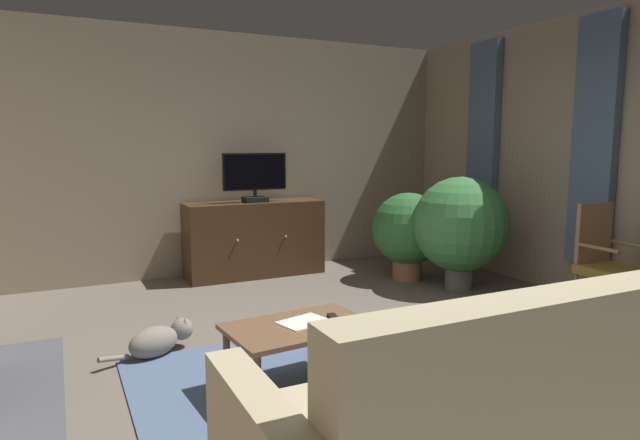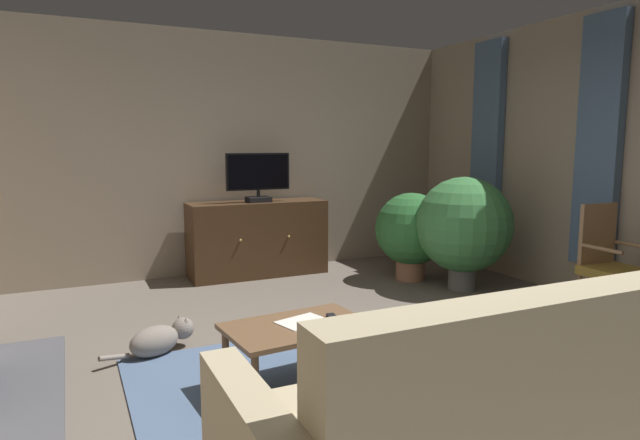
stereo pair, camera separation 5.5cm
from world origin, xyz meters
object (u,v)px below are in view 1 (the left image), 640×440
at_px(television, 255,176).
at_px(tv_remote, 334,318).
at_px(folded_newspaper, 304,322).
at_px(potted_plant_leafy_by_curtain, 461,225).
at_px(sofa_floral, 473,433).
at_px(side_chair_tucked_against_wall, 607,261).
at_px(coffee_table, 299,333).
at_px(potted_plant_small_fern_corner, 408,230).
at_px(cat, 159,340).
at_px(tv_cabinet, 254,241).

relative_size(television, tv_remote, 4.39).
bearing_deg(tv_remote, television, 0.80).
relative_size(folded_newspaper, potted_plant_leafy_by_curtain, 0.25).
distance_m(folded_newspaper, sofa_floral, 1.38).
bearing_deg(sofa_floral, side_chair_tucked_against_wall, 27.24).
bearing_deg(coffee_table, potted_plant_small_fern_corner, 42.22).
bearing_deg(potted_plant_small_fern_corner, folded_newspaper, -137.58).
bearing_deg(side_chair_tucked_against_wall, potted_plant_leafy_by_curtain, 106.51).
relative_size(television, potted_plant_leafy_by_curtain, 0.63).
height_order(side_chair_tucked_against_wall, cat, side_chair_tucked_against_wall).
bearing_deg(side_chair_tucked_against_wall, potted_plant_small_fern_corner, 108.89).
xyz_separation_m(side_chair_tucked_against_wall, potted_plant_small_fern_corner, (-0.68, 1.97, 0.04)).
distance_m(tv_remote, side_chair_tucked_against_wall, 2.69).
xyz_separation_m(coffee_table, cat, (-0.69, 0.96, -0.25)).
bearing_deg(tv_remote, side_chair_tucked_against_wall, -77.50).
height_order(potted_plant_leafy_by_curtain, potted_plant_small_fern_corner, potted_plant_leafy_by_curtain).
xyz_separation_m(tv_cabinet, folded_newspaper, (-0.70, -2.96, 0.01)).
xyz_separation_m(folded_newspaper, side_chair_tucked_against_wall, (2.88, 0.04, 0.10)).
distance_m(coffee_table, potted_plant_leafy_by_curtain, 2.92).
xyz_separation_m(potted_plant_leafy_by_curtain, potted_plant_small_fern_corner, (-0.26, 0.57, -0.12)).
xyz_separation_m(television, cat, (-1.44, -1.97, -1.05)).
height_order(television, cat, television).
relative_size(coffee_table, tv_remote, 5.40).
relative_size(coffee_table, potted_plant_small_fern_corner, 0.93).
relative_size(potted_plant_small_fern_corner, cat, 1.42).
bearing_deg(folded_newspaper, tv_remote, -29.97).
height_order(folded_newspaper, cat, folded_newspaper).
relative_size(folded_newspaper, potted_plant_small_fern_corner, 0.30).
relative_size(tv_remote, potted_plant_leafy_by_curtain, 0.14).
relative_size(sofa_floral, potted_plant_leafy_by_curtain, 1.64).
distance_m(tv_remote, sofa_floral, 1.32).
bearing_deg(coffee_table, tv_remote, -4.54).
xyz_separation_m(folded_newspaper, cat, (-0.74, 0.93, -0.31)).
xyz_separation_m(tv_remote, potted_plant_leafy_by_curtain, (2.27, 1.49, 0.25)).
distance_m(potted_plant_small_fern_corner, cat, 3.16).
bearing_deg(cat, sofa_floral, -69.05).
bearing_deg(tv_cabinet, potted_plant_leafy_by_curtain, -40.89).
bearing_deg(cat, tv_cabinet, 54.60).
relative_size(tv_cabinet, potted_plant_small_fern_corner, 1.61).
bearing_deg(potted_plant_small_fern_corner, tv_remote, -134.34).
distance_m(coffee_table, potted_plant_small_fern_corner, 3.04).
height_order(tv_cabinet, potted_plant_small_fern_corner, potted_plant_small_fern_corner).
height_order(side_chair_tucked_against_wall, potted_plant_small_fern_corner, side_chair_tucked_against_wall).
bearing_deg(cat, potted_plant_small_fern_corner, 20.13).
height_order(tv_remote, folded_newspaper, tv_remote).
xyz_separation_m(coffee_table, potted_plant_small_fern_corner, (2.25, 2.04, 0.19)).
distance_m(folded_newspaper, potted_plant_leafy_by_curtain, 2.86).
bearing_deg(potted_plant_leafy_by_curtain, tv_cabinet, 139.11).
relative_size(television, potted_plant_small_fern_corner, 0.75).
bearing_deg(television, coffee_table, -104.35).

